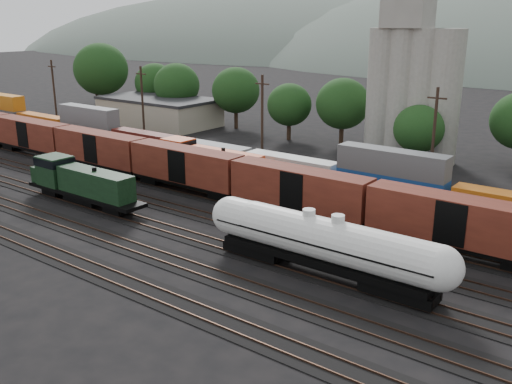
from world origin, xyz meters
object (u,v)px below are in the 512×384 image
Objects in this scene: green_locomotive at (78,181)px; grain_silo at (412,79)px; tank_car_a at (308,238)px; orange_locomotive at (205,161)px.

grain_silo is at bearing 64.15° from green_locomotive.
green_locomotive is 0.88× the size of tank_car_a.
tank_car_a is (28.98, -0.00, 0.39)m from green_locomotive.
green_locomotive is at bearing 180.00° from tank_car_a.
tank_car_a reaches higher than orange_locomotive.
orange_locomotive reaches higher than green_locomotive.
orange_locomotive is at bearing 72.71° from green_locomotive.
orange_locomotive is at bearing -120.30° from grain_silo.
orange_locomotive is 31.35m from grain_silo.
orange_locomotive is at bearing 148.32° from tank_car_a.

